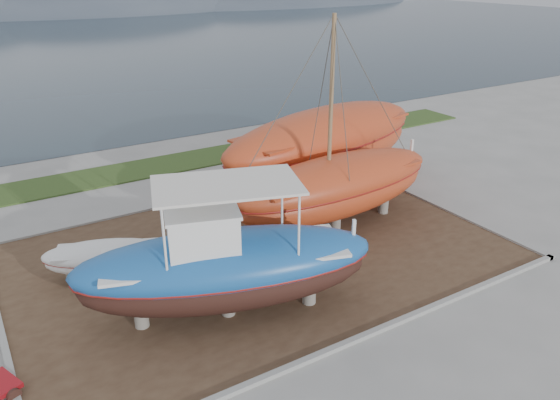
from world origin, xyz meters
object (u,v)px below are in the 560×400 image
blue_caique (226,252)px  orange_sailboat (340,129)px  orange_bare_hull (325,152)px  white_dinghy (108,261)px

blue_caique → orange_sailboat: orange_sailboat is taller
blue_caique → orange_sailboat: 7.59m
orange_sailboat → orange_bare_hull: size_ratio=0.79×
blue_caique → orange_sailboat: bearing=43.3°
white_dinghy → orange_bare_hull: size_ratio=0.36×
blue_caique → orange_bare_hull: 10.99m
blue_caique → orange_bare_hull: (8.62, 6.81, -0.24)m
blue_caique → orange_bare_hull: blue_caique is taller
blue_caique → white_dinghy: blue_caique is taller
white_dinghy → orange_sailboat: (9.16, -1.04, 3.64)m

